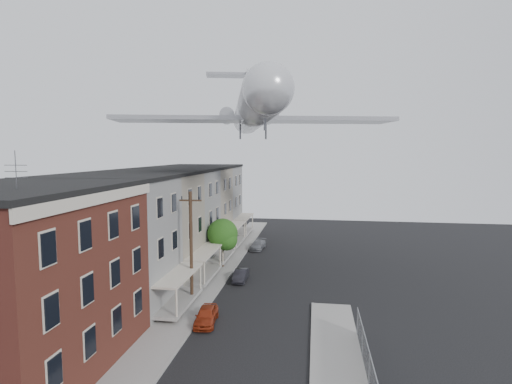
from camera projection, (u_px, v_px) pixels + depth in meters
sidewalk_left at (212, 279)px, 38.11m from camera, size 3.00×62.00×0.12m
curb_left at (227, 279)px, 37.89m from camera, size 0.15×62.00×0.14m
corner_building at (17, 279)px, 21.83m from camera, size 10.31×12.30×12.15m
row_house_a at (107, 241)px, 31.18m from camera, size 11.98×7.00×10.30m
row_house_b at (145, 225)px, 38.07m from camera, size 11.98×7.00×10.30m
row_house_c at (171, 214)px, 44.96m from camera, size 11.98×7.00×10.30m
row_house_d at (190, 206)px, 51.85m from camera, size 11.98×7.00×10.30m
row_house_e at (205, 200)px, 58.74m from camera, size 11.98×7.00×10.30m
utility_pole at (191, 246)px, 31.76m from camera, size 1.80×0.26×9.00m
street_tree at (224, 235)px, 41.60m from camera, size 3.22×3.20×5.20m
car_near at (206, 315)px, 28.15m from camera, size 1.73×3.62×1.19m
car_mid at (241, 275)px, 37.58m from camera, size 1.16×3.28×1.08m
car_far at (258, 245)px, 49.96m from camera, size 1.92×3.90×1.09m
airplane at (253, 110)px, 41.02m from camera, size 27.25×31.15×8.96m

